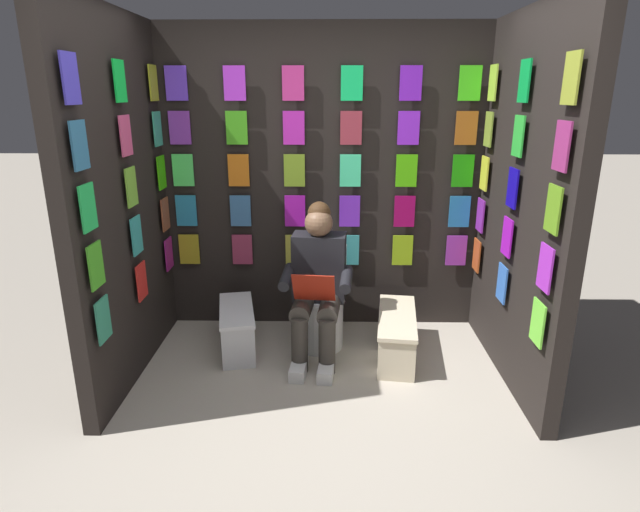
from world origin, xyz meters
TOP-DOWN VIEW (x-y plane):
  - ground_plane at (0.00, 0.00)m, footprint 30.00×30.00m
  - display_wall_back at (-0.00, -1.70)m, footprint 2.72×0.14m
  - display_wall_left at (-1.36, -0.82)m, footprint 0.14×1.65m
  - display_wall_right at (1.36, -0.82)m, footprint 0.14×1.65m
  - toilet at (0.01, -1.26)m, footprint 0.43×0.57m
  - person_reading at (0.03, -1.04)m, footprint 0.55×0.71m
  - comic_longbox_near at (-0.58, -1.03)m, footprint 0.38×0.85m
  - comic_longbox_far at (0.67, -1.12)m, footprint 0.39×0.73m

SIDE VIEW (x-z plane):
  - ground_plane at x=0.00m, z-range 0.00..0.00m
  - comic_longbox_near at x=-0.58m, z-range 0.00..0.34m
  - comic_longbox_far at x=0.67m, z-range 0.00..0.35m
  - toilet at x=0.01m, z-range -0.06..0.71m
  - person_reading at x=0.03m, z-range 0.00..1.20m
  - display_wall_left at x=-1.36m, z-range 0.00..2.49m
  - display_wall_right at x=1.36m, z-range 0.00..2.49m
  - display_wall_back at x=0.00m, z-range 0.00..2.49m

